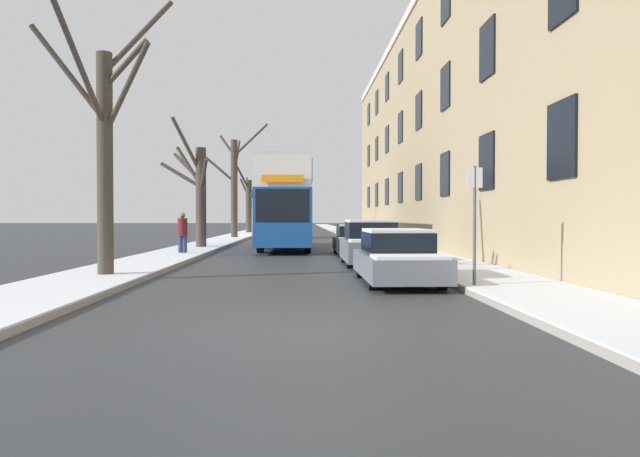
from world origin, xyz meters
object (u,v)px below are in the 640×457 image
(bare_tree_left_1, at_px, (198,191))
(double_decker_bus, at_px, (286,201))
(oncoming_van, at_px, (268,222))
(street_sign_post, at_px, (475,220))
(bare_tree_left_3, at_px, (249,202))
(parked_car_1, at_px, (371,244))
(parked_car_2, at_px, (355,240))
(bare_tree_left_2, at_px, (234,184))
(bare_tree_left_0, at_px, (105,145))
(parked_car_0, at_px, (397,258))
(pedestrian_left_sidewalk, at_px, (183,232))

(bare_tree_left_1, relative_size, double_decker_bus, 0.58)
(oncoming_van, bearing_deg, street_sign_post, -79.05)
(bare_tree_left_3, xyz_separation_m, parked_car_1, (7.42, -37.17, -2.47))
(bare_tree_left_3, relative_size, oncoming_van, 1.20)
(parked_car_2, height_order, street_sign_post, street_sign_post)
(bare_tree_left_1, height_order, parked_car_2, bare_tree_left_1)
(parked_car_1, bearing_deg, bare_tree_left_2, 107.35)
(bare_tree_left_0, height_order, street_sign_post, bare_tree_left_0)
(parked_car_0, bearing_deg, pedestrian_left_sidewalk, 126.54)
(parked_car_0, distance_m, parked_car_2, 10.77)
(bare_tree_left_0, relative_size, parked_car_1, 1.93)
(parked_car_1, distance_m, parked_car_2, 5.44)
(parked_car_1, relative_size, parked_car_2, 0.88)
(bare_tree_left_2, height_order, parked_car_1, bare_tree_left_2)
(bare_tree_left_2, height_order, oncoming_van, bare_tree_left_2)
(bare_tree_left_2, height_order, double_decker_bus, bare_tree_left_2)
(bare_tree_left_3, relative_size, pedestrian_left_sidewalk, 3.72)
(bare_tree_left_3, relative_size, parked_car_1, 1.73)
(parked_car_1, distance_m, street_sign_post, 7.29)
(bare_tree_left_0, relative_size, bare_tree_left_2, 0.89)
(bare_tree_left_3, bearing_deg, pedestrian_left_sidewalk, -89.73)
(bare_tree_left_2, relative_size, parked_car_0, 1.98)
(bare_tree_left_1, relative_size, pedestrian_left_sidewalk, 3.56)
(parked_car_0, bearing_deg, street_sign_post, -52.22)
(bare_tree_left_2, xyz_separation_m, parked_car_1, (7.29, -23.33, -3.42))
(oncoming_van, xyz_separation_m, pedestrian_left_sidewalk, (-2.32, -21.06, -0.26))
(parked_car_1, bearing_deg, street_sign_post, -79.06)
(bare_tree_left_0, bearing_deg, oncoming_van, 85.33)
(bare_tree_left_1, bearing_deg, bare_tree_left_3, 89.87)
(double_decker_bus, bearing_deg, oncoming_van, 96.72)
(oncoming_van, bearing_deg, bare_tree_left_2, -136.83)
(bare_tree_left_0, xyz_separation_m, parked_car_1, (7.39, 4.49, -2.78))
(bare_tree_left_0, bearing_deg, bare_tree_left_1, 90.37)
(street_sign_post, bearing_deg, bare_tree_left_3, 101.23)
(double_decker_bus, bearing_deg, bare_tree_left_1, -169.73)
(bare_tree_left_1, bearing_deg, street_sign_post, -61.76)
(bare_tree_left_2, xyz_separation_m, double_decker_bus, (4.16, -13.16, -1.64))
(pedestrian_left_sidewalk, bearing_deg, oncoming_van, 86.92)
(bare_tree_left_1, relative_size, parked_car_1, 1.66)
(bare_tree_left_1, height_order, double_decker_bus, bare_tree_left_1)
(bare_tree_left_0, xyz_separation_m, oncoming_van, (2.45, 30.02, -2.22))
(bare_tree_left_2, bearing_deg, parked_car_2, -67.84)
(parked_car_0, relative_size, parked_car_2, 0.97)
(bare_tree_left_0, height_order, parked_car_2, bare_tree_left_0)
(double_decker_bus, relative_size, parked_car_0, 2.58)
(double_decker_bus, distance_m, parked_car_2, 5.97)
(double_decker_bus, distance_m, parked_car_1, 10.79)
(bare_tree_left_3, relative_size, double_decker_bus, 0.61)
(bare_tree_left_2, height_order, pedestrian_left_sidewalk, bare_tree_left_2)
(bare_tree_left_2, height_order, parked_car_2, bare_tree_left_2)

